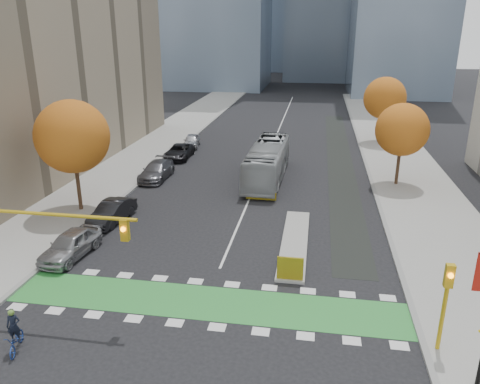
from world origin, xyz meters
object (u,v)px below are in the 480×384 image
(tree_west, at_px, (72,137))
(hazard_board, at_px, (290,268))
(tree_east_near, at_px, (402,130))
(parked_car_d, at_px, (179,152))
(parked_car_c, at_px, (157,171))
(traffic_signal_east, at_px, (446,295))
(traffic_signal_west, at_px, (23,234))
(tree_east_far, at_px, (385,98))
(parked_car_a, at_px, (70,245))
(parked_car_b, at_px, (112,212))
(parked_car_e, at_px, (192,141))
(bus, at_px, (267,162))
(cyclist, at_px, (16,337))

(tree_west, bearing_deg, hazard_board, -25.99)
(tree_east_near, distance_m, parked_car_d, 22.10)
(parked_car_d, bearing_deg, parked_car_c, -91.20)
(traffic_signal_east, xyz_separation_m, parked_car_d, (-19.50, 28.01, -2.03))
(traffic_signal_west, height_order, parked_car_c, traffic_signal_west)
(traffic_signal_west, distance_m, parked_car_c, 21.19)
(tree_east_far, bearing_deg, parked_car_a, -123.08)
(traffic_signal_west, height_order, parked_car_b, traffic_signal_west)
(tree_east_far, relative_size, traffic_signal_west, 0.90)
(tree_east_near, bearing_deg, tree_west, -157.38)
(parked_car_a, relative_size, parked_car_b, 1.03)
(tree_east_near, xyz_separation_m, parked_car_a, (-21.00, -17.00, -4.07))
(tree_east_near, height_order, parked_car_e, tree_east_near)
(hazard_board, height_order, parked_car_b, parked_car_b)
(parked_car_a, relative_size, parked_car_d, 0.92)
(bus, distance_m, parked_car_e, 14.52)
(parked_car_b, relative_size, parked_car_e, 1.09)
(parked_car_b, xyz_separation_m, parked_car_c, (-0.20, 10.03, 0.02))
(tree_east_near, height_order, parked_car_b, tree_east_near)
(bus, relative_size, parked_car_b, 2.62)
(hazard_board, distance_m, parked_car_d, 26.68)
(traffic_signal_east, bearing_deg, tree_east_far, 87.03)
(parked_car_b, distance_m, parked_car_c, 10.03)
(bus, distance_m, parked_car_d, 11.37)
(tree_west, xyz_separation_m, tree_east_far, (24.50, 26.00, -0.38))
(tree_east_near, xyz_separation_m, cyclist, (-19.00, -25.33, -4.21))
(traffic_signal_west, height_order, bus, traffic_signal_west)
(traffic_signal_east, relative_size, parked_car_b, 0.91)
(hazard_board, bearing_deg, traffic_signal_west, -158.45)
(parked_car_a, distance_m, parked_car_b, 5.37)
(traffic_signal_east, bearing_deg, traffic_signal_west, -179.99)
(tree_west, xyz_separation_m, bus, (12.83, 9.86, -3.97))
(tree_east_near, bearing_deg, parked_car_c, -175.63)
(parked_car_a, bearing_deg, hazard_board, 2.59)
(traffic_signal_east, bearing_deg, hazard_board, 144.08)
(traffic_signal_west, distance_m, bus, 24.15)
(traffic_signal_east, bearing_deg, bus, 113.37)
(parked_car_c, bearing_deg, parked_car_b, -88.11)
(traffic_signal_east, xyz_separation_m, parked_car_b, (-19.30, 10.87, -1.99))
(tree_east_near, distance_m, parked_car_e, 23.84)
(parked_car_c, bearing_deg, tree_east_far, 40.03)
(traffic_signal_west, bearing_deg, parked_car_e, 91.86)
(traffic_signal_east, bearing_deg, parked_car_c, 133.01)
(parked_car_c, xyz_separation_m, parked_car_d, (0.00, 7.11, -0.06))
(cyclist, distance_m, bus, 26.40)
(parked_car_d, bearing_deg, traffic_signal_east, -56.36)
(cyclist, bearing_deg, traffic_signal_east, -8.68)
(cyclist, bearing_deg, tree_west, 90.24)
(traffic_signal_east, distance_m, parked_car_c, 28.66)
(tree_west, bearing_deg, parked_car_d, 79.05)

